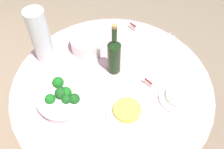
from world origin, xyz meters
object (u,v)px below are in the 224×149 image
Objects in this scene: broccoli_bowl at (64,98)px; label_placard_mid at (148,82)px; food_plate_rice at (179,97)px; food_plate_fried_egg at (127,111)px; serving_tongs at (164,41)px; label_placard_front at (133,26)px; decorative_fruit_vase at (41,37)px; wine_bottle at (114,55)px; plate_stack at (88,43)px.

broccoli_bowl reaches higher than label_placard_mid.
food_plate_rice is 1.00× the size of food_plate_fried_egg.
serving_tongs is 3.00× the size of label_placard_front.
label_placard_front is (0.60, 0.03, 0.02)m from food_plate_rice.
decorative_fruit_vase is at bearing 96.38° from label_placard_front.
label_placard_front is (0.42, -0.56, -0.01)m from broccoli_bowl.
label_placard_front is at bearing -38.62° from wine_bottle.
label_placard_mid is at bearing -139.98° from wine_bottle.
label_placard_mid is at bearing 43.76° from food_plate_rice.
serving_tongs is (0.26, -0.70, -0.04)m from broccoli_bowl.
label_placard_mid is (0.13, 0.12, 0.02)m from food_plate_rice.
label_placard_mid is (-0.47, 0.10, 0.00)m from label_placard_front.
decorative_fruit_vase is 0.83m from food_plate_rice.
decorative_fruit_vase is (0.23, 0.36, 0.03)m from wine_bottle.
label_placard_mid reaches higher than food_plate_fried_egg.
broccoli_bowl is 0.46m from label_placard_mid.
serving_tongs is at bearing -15.74° from food_plate_rice.
broccoli_bowl is 5.09× the size of label_placard_front.
decorative_fruit_vase reaches higher than food_plate_fried_egg.
decorative_fruit_vase is 1.55× the size of food_plate_rice.
plate_stack is at bearing 103.23° from label_placard_front.
label_placard_front is 1.00× the size of label_placard_mid.
broccoli_bowl is 5.09× the size of label_placard_mid.
food_plate_fried_egg is (-0.29, 0.03, -0.11)m from wine_bottle.
wine_bottle is at bearing 108.38° from serving_tongs.
food_plate_fried_egg is 4.00× the size of label_placard_front.
food_plate_rice is at bearing -144.92° from plate_stack.
food_plate_rice is at bearing -138.29° from wine_bottle.
label_placard_front is 0.47m from label_placard_mid.
decorative_fruit_vase reaches higher than label_placard_mid.
food_plate_rice is at bearing -130.27° from decorative_fruit_vase.
broccoli_bowl is at bearing 60.45° from food_plate_fried_egg.
broccoli_bowl is 0.41m from plate_stack.
serving_tongs is at bearing -100.53° from plate_stack.
serving_tongs is at bearing -97.78° from decorative_fruit_vase.
wine_bottle is at bearing 141.38° from label_placard_front.
broccoli_bowl is 1.33× the size of plate_stack.
wine_bottle reaches higher than food_plate_fried_egg.
plate_stack reaches higher than serving_tongs.
plate_stack is 3.82× the size of label_placard_front.
food_plate_rice is (-0.43, 0.12, 0.01)m from serving_tongs.
broccoli_bowl is 0.38m from decorative_fruit_vase.
label_placard_front is at bearing -11.59° from label_placard_mid.
broccoli_bowl is 1.27× the size of food_plate_fried_egg.
food_plate_fried_egg is (-0.52, -0.33, -0.15)m from decorative_fruit_vase.
wine_bottle reaches higher than serving_tongs.
decorative_fruit_vase reaches higher than plate_stack.
decorative_fruit_vase is 0.63m from food_plate_fried_egg.
broccoli_bowl is 0.33m from food_plate_fried_egg.
decorative_fruit_vase is at bearing 32.27° from food_plate_fried_egg.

